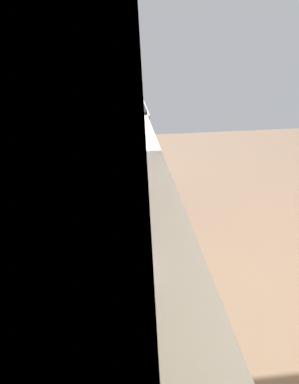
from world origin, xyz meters
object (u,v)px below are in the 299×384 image
Objects in this scene: oven_range at (103,159)px; microwave at (95,115)px; bowl at (121,265)px; kettle at (113,186)px.

microwave is (-0.80, 0.03, 0.59)m from oven_range.
microwave is at bearing 177.65° from oven_range.
bowl is 0.45m from kettle.
oven_range is 1.00m from microwave.
microwave reaches higher than oven_range.
kettle is at bearing -178.95° from oven_range.
oven_range is 1.98m from bowl.
microwave is at bearing 5.07° from kettle.
bowl is (-1.12, -0.06, -0.12)m from microwave.
oven_range is at bearing -2.35° from microwave.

